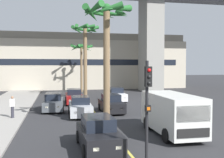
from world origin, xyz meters
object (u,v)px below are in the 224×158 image
car_queue_front (80,107)px  palm_tree_near_median (107,30)px  car_queue_third (74,97)px  pedestrian_far_along (12,106)px  car_queue_fifth (98,134)px  palm_tree_far_median (85,41)px  car_queue_fourth (53,103)px  traffic_light_median_near (147,100)px  palm_tree_mid_median (81,52)px  car_queue_sixth (111,104)px  delivery_van (172,113)px  car_queue_second (116,95)px

car_queue_front → palm_tree_near_median: (1.36, -4.29, 5.62)m
car_queue_third → pedestrian_far_along: size_ratio=2.54×
car_queue_fifth → palm_tree_far_median: size_ratio=0.46×
car_queue_fourth → traffic_light_median_near: bearing=-76.3°
palm_tree_mid_median → car_queue_sixth: bearing=-87.6°
traffic_light_median_near → pedestrian_far_along: size_ratio=2.59×
traffic_light_median_near → palm_tree_mid_median: palm_tree_mid_median is taller
delivery_van → car_queue_third: bearing=108.3°
car_queue_second → delivery_van: bearing=-90.2°
car_queue_sixth → car_queue_second: bearing=74.6°
car_queue_second → car_queue_fourth: (-6.87, -5.25, 0.00)m
delivery_van → car_queue_fourth: bearing=124.0°
car_queue_fifth → delivery_van: 4.97m
car_queue_second → traffic_light_median_near: bearing=-99.1°
car_queue_sixth → delivery_van: size_ratio=0.78×
pedestrian_far_along → palm_tree_mid_median: bearing=71.2°
car_queue_fifth → palm_tree_near_median: 7.37m
car_queue_third → car_queue_sixth: (2.79, -6.04, 0.00)m
palm_tree_near_median → pedestrian_far_along: size_ratio=4.95×
palm_tree_mid_median → pedestrian_far_along: (-7.05, -20.67, -5.10)m
car_queue_third → palm_tree_far_median: 8.13m
car_queue_front → car_queue_fifth: bearing=-89.4°
palm_tree_far_median → pedestrian_far_along: (-6.76, -12.46, -6.13)m
car_queue_third → car_queue_fifth: (0.11, -16.07, 0.00)m
pedestrian_far_along → car_queue_front: bearing=6.6°
car_queue_fourth → car_queue_third: bearing=63.0°
car_queue_second → car_queue_sixth: bearing=-105.4°
palm_tree_far_median → car_queue_third: bearing=-110.0°
traffic_light_median_near → palm_tree_far_median: 24.23m
car_queue_third → car_queue_second: bearing=12.9°
car_queue_third → car_queue_fourth: bearing=-117.0°
car_queue_front → pedestrian_far_along: size_ratio=2.55×
palm_tree_mid_median → car_queue_second: bearing=-76.9°
car_queue_third → delivery_van: (4.70, -14.26, 0.57)m
car_queue_third → palm_tree_far_median: palm_tree_far_median is taller
car_queue_second → delivery_van: (-0.05, -15.34, 0.57)m
car_queue_front → palm_tree_far_median: palm_tree_far_median is taller
palm_tree_near_median → car_queue_fourth: bearing=115.5°
car_queue_third → pedestrian_far_along: pedestrian_far_along is taller
car_queue_front → palm_tree_mid_median: (1.98, 20.08, 5.38)m
car_queue_fourth → car_queue_fifth: 12.11m
car_queue_second → car_queue_sixth: size_ratio=1.01×
car_queue_fourth → pedestrian_far_along: bearing=-129.1°
car_queue_front → traffic_light_median_near: traffic_light_median_near is taller
pedestrian_far_along → car_queue_fifth: bearing=-58.1°
car_queue_second → car_queue_sixth: 7.39m
car_queue_fourth → pedestrian_far_along: size_ratio=2.56×
palm_tree_far_median → pedestrian_far_along: bearing=-118.5°
car_queue_fifth → delivery_van: size_ratio=0.79×
traffic_light_median_near → pedestrian_far_along: bearing=120.1°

